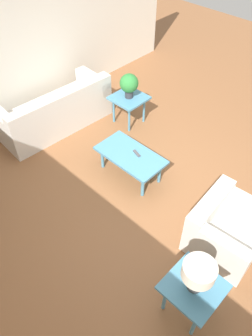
{
  "coord_description": "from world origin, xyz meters",
  "views": [
    {
      "loc": [
        -1.98,
        2.54,
        3.78
      ],
      "look_at": [
        0.24,
        0.26,
        0.55
      ],
      "focal_mm": 35.0,
      "sensor_mm": 36.0,
      "label": 1
    }
  ],
  "objects_px": {
    "coffee_table": "(130,157)",
    "table_lamp": "(198,274)",
    "armchair": "(225,230)",
    "side_table_lamp": "(193,289)",
    "sofa": "(56,113)",
    "side_table_plant": "(129,101)",
    "potted_plant": "(129,84)"
  },
  "relations": [
    {
      "from": "coffee_table",
      "to": "table_lamp",
      "type": "relative_size",
      "value": 2.58
    },
    {
      "from": "table_lamp",
      "to": "side_table_plant",
      "type": "bearing_deg",
      "value": -35.36
    },
    {
      "from": "coffee_table",
      "to": "armchair",
      "type": "bearing_deg",
      "value": 177.82
    },
    {
      "from": "armchair",
      "to": "potted_plant",
      "type": "height_order",
      "value": "potted_plant"
    },
    {
      "from": "sofa",
      "to": "table_lamp",
      "type": "bearing_deg",
      "value": 77.72
    },
    {
      "from": "sofa",
      "to": "potted_plant",
      "type": "distance_m",
      "value": 1.4
    },
    {
      "from": "side_table_plant",
      "to": "potted_plant",
      "type": "bearing_deg",
      "value": 0.0
    },
    {
      "from": "side_table_lamp",
      "to": "table_lamp",
      "type": "xyz_separation_m",
      "value": [
        0.0,
        0.0,
        0.35
      ]
    },
    {
      "from": "armchair",
      "to": "side_table_plant",
      "type": "distance_m",
      "value": 2.89
    },
    {
      "from": "sofa",
      "to": "side_table_lamp",
      "type": "bearing_deg",
      "value": 77.72
    },
    {
      "from": "sofa",
      "to": "side_table_lamp",
      "type": "relative_size",
      "value": 3.58
    },
    {
      "from": "table_lamp",
      "to": "armchair",
      "type": "bearing_deg",
      "value": -78.96
    },
    {
      "from": "armchair",
      "to": "side_table_lamp",
      "type": "xyz_separation_m",
      "value": [
        -0.2,
        1.01,
        0.18
      ]
    },
    {
      "from": "coffee_table",
      "to": "side_table_plant",
      "type": "relative_size",
      "value": 1.83
    },
    {
      "from": "coffee_table",
      "to": "potted_plant",
      "type": "bearing_deg",
      "value": -45.29
    },
    {
      "from": "sofa",
      "to": "coffee_table",
      "type": "relative_size",
      "value": 1.96
    },
    {
      "from": "coffee_table",
      "to": "potted_plant",
      "type": "height_order",
      "value": "potted_plant"
    },
    {
      "from": "armchair",
      "to": "side_table_plant",
      "type": "height_order",
      "value": "armchair"
    },
    {
      "from": "coffee_table",
      "to": "side_table_plant",
      "type": "height_order",
      "value": "side_table_plant"
    },
    {
      "from": "armchair",
      "to": "table_lamp",
      "type": "distance_m",
      "value": 1.15
    },
    {
      "from": "armchair",
      "to": "side_table_lamp",
      "type": "relative_size",
      "value": 1.66
    },
    {
      "from": "potted_plant",
      "to": "table_lamp",
      "type": "relative_size",
      "value": 1.08
    },
    {
      "from": "side_table_lamp",
      "to": "table_lamp",
      "type": "distance_m",
      "value": 0.35
    },
    {
      "from": "side_table_lamp",
      "to": "side_table_plant",
      "type": "bearing_deg",
      "value": -35.36
    },
    {
      "from": "sofa",
      "to": "side_table_lamp",
      "type": "distance_m",
      "value": 3.86
    },
    {
      "from": "side_table_lamp",
      "to": "armchair",
      "type": "bearing_deg",
      "value": -78.96
    },
    {
      "from": "sofa",
      "to": "armchair",
      "type": "height_order",
      "value": "sofa"
    },
    {
      "from": "sofa",
      "to": "coffee_table",
      "type": "xyz_separation_m",
      "value": [
        -1.8,
        -0.04,
        0.07
      ]
    },
    {
      "from": "sofa",
      "to": "side_table_lamp",
      "type": "xyz_separation_m",
      "value": [
        -3.72,
        1.03,
        0.15
      ]
    },
    {
      "from": "sofa",
      "to": "side_table_plant",
      "type": "xyz_separation_m",
      "value": [
        -0.84,
        -1.02,
        0.15
      ]
    },
    {
      "from": "coffee_table",
      "to": "side_table_lamp",
      "type": "distance_m",
      "value": 2.2
    },
    {
      "from": "coffee_table",
      "to": "table_lamp",
      "type": "height_order",
      "value": "table_lamp"
    }
  ]
}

